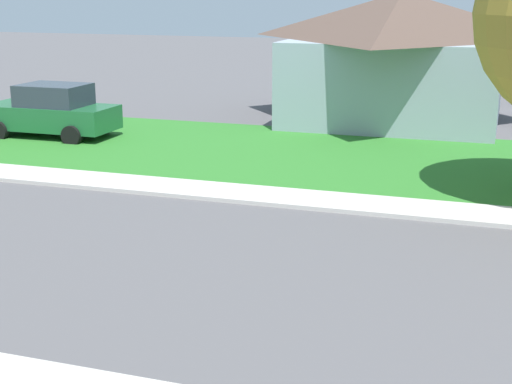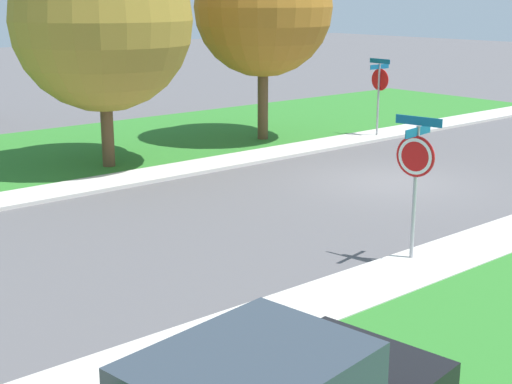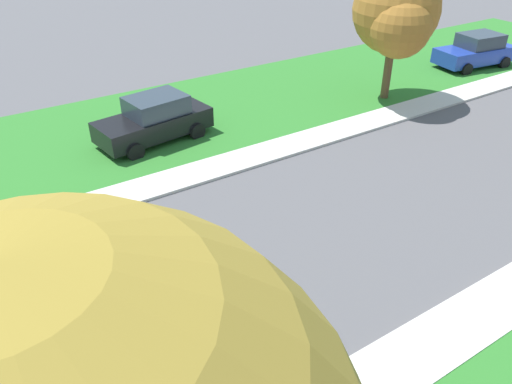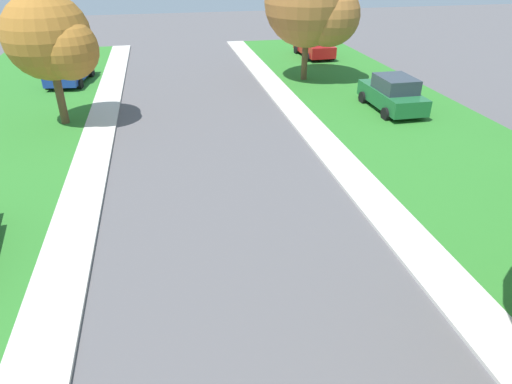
{
  "view_description": "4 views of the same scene",
  "coord_description": "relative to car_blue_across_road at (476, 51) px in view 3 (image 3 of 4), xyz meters",
  "views": [
    {
      "loc": [
        -11.58,
        6.55,
        4.76
      ],
      "look_at": [
        0.22,
        10.5,
        1.4
      ],
      "focal_mm": 53.35,
      "sensor_mm": 36.0,
      "label": 1
    },
    {
      "loc": [
        -12.58,
        15.34,
        4.86
      ],
      "look_at": [
        -2.54,
        6.86,
        1.4
      ],
      "focal_mm": 52.37,
      "sensor_mm": 36.0,
      "label": 2
    },
    {
      "loc": [
        8.9,
        5.04,
        8.49
      ],
      "look_at": [
        -0.74,
        11.26,
        1.4
      ],
      "focal_mm": 35.26,
      "sensor_mm": 36.0,
      "label": 3
    },
    {
      "loc": [
        -1.7,
        0.55,
        7.38
      ],
      "look_at": [
        0.52,
        11.16,
        1.4
      ],
      "focal_mm": 31.58,
      "sensor_mm": 36.0,
      "label": 4
    }
  ],
  "objects": [
    {
      "name": "sidewalk_east",
      "position": [
        11.78,
        -17.25,
        -0.82
      ],
      "size": [
        1.4,
        56.0,
        0.1
      ],
      "primitive_type": "cube",
      "color": "beige",
      "rests_on": "ground"
    },
    {
      "name": "lawn_west",
      "position": [
        -2.32,
        -17.25,
        -0.83
      ],
      "size": [
        8.0,
        56.0,
        0.08
      ],
      "primitive_type": "cube",
      "color": "#2D7528",
      "rests_on": "ground"
    },
    {
      "name": "tree_across_right",
      "position": [
        0.98,
        -7.52,
        2.93
      ],
      "size": [
        3.93,
        3.66,
        5.77
      ],
      "color": "brown",
      "rests_on": "ground"
    },
    {
      "name": "car_black_far_down_street",
      "position": [
        -0.81,
        -17.93,
        0.0
      ],
      "size": [
        2.48,
        4.51,
        1.76
      ],
      "color": "black",
      "rests_on": "ground"
    },
    {
      "name": "sidewalk_west",
      "position": [
        2.38,
        -17.25,
        -0.82
      ],
      "size": [
        1.4,
        56.0,
        0.1
      ],
      "primitive_type": "cube",
      "color": "beige",
      "rests_on": "ground"
    },
    {
      "name": "car_blue_across_road",
      "position": [
        0.0,
        0.0,
        0.0
      ],
      "size": [
        2.46,
        4.5,
        1.76
      ],
      "color": "#1E389E",
      "rests_on": "ground"
    }
  ]
}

